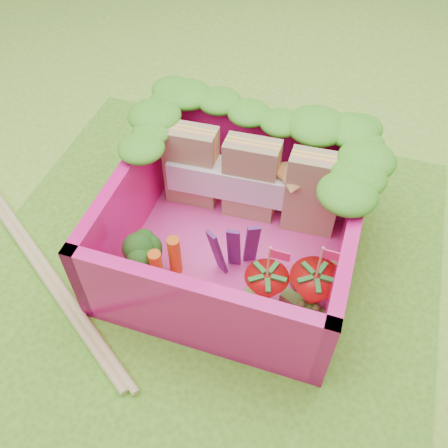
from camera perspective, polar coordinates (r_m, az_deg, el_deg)
The scene contains 13 objects.
ground at distance 2.96m, azimuth -1.79°, elevation -4.77°, with size 14.00×14.00×0.00m, color #7FB332.
placemat at distance 2.95m, azimuth -1.80°, elevation -4.60°, with size 2.60×2.60×0.03m, color #5C9A22.
bento_floor at distance 2.95m, azimuth 1.13°, elevation -3.12°, with size 1.30×1.30×0.05m, color #EC3C9E.
bento_box at distance 2.76m, azimuth 1.21°, elevation 0.04°, with size 1.30×1.30×0.55m.
lettuce_ruffle at distance 2.86m, azimuth 4.19°, elevation 11.24°, with size 1.43×0.83×0.11m.
sandwich_stack at distance 2.94m, azimuth 3.20°, elevation 5.01°, with size 1.06×0.23×0.55m.
broccoli at distance 2.71m, azimuth -9.52°, elevation -3.21°, with size 0.31×0.31×0.27m.
carrot_sticks at distance 2.71m, azimuth -6.67°, elevation -4.47°, with size 0.12×0.20×0.29m.
purple_wedges at distance 2.69m, azimuth 1.18°, elevation -2.78°, with size 0.23×0.16×0.38m.
strawberry_left at distance 2.63m, azimuth 4.79°, elevation -7.32°, with size 0.23×0.23×0.47m.
strawberry_right at distance 2.64m, azimuth 10.10°, elevation -7.56°, with size 0.26×0.26×0.50m.
snap_peas at distance 2.74m, azimuth 7.51°, elevation -8.09°, with size 0.59×0.61×0.05m.
chopsticks at distance 3.25m, azimuth -22.03°, elevation -1.53°, with size 2.14×1.39×0.05m.
Camera 1 is at (0.63, -1.61, 2.40)m, focal length 40.00 mm.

